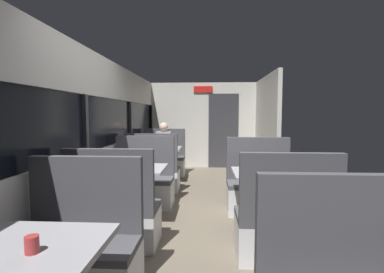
{
  "coord_description": "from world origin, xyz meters",
  "views": [
    {
      "loc": [
        0.12,
        -3.5,
        1.45
      ],
      "look_at": [
        -0.25,
        3.19,
        0.92
      ],
      "focal_mm": 26.41,
      "sensor_mm": 36.0,
      "label": 1
    }
  ],
  "objects_px": {
    "dining_table_rear_aisle": "(270,180)",
    "coffee_cup_secondary": "(32,245)",
    "coffee_cup_primary": "(157,145)",
    "bench_rear_aisle_facing_entry": "(259,190)",
    "bench_mid_window_facing_end": "(114,217)",
    "bench_far_window_facing_entry": "(165,161)",
    "bench_near_window_facing_entry": "(79,255)",
    "bench_mid_window_facing_entry": "(143,185)",
    "dining_table_mid_window": "(131,175)",
    "seated_passenger": "(164,153)",
    "dining_table_far_window": "(160,152)",
    "bench_rear_aisle_facing_end": "(285,227)",
    "bench_far_window_facing_end": "(154,174)",
    "dining_table_near_window": "(19,264)"
  },
  "relations": [
    {
      "from": "coffee_cup_primary",
      "to": "bench_rear_aisle_facing_entry",
      "type": "bearing_deg",
      "value": -43.51
    },
    {
      "from": "bench_rear_aisle_facing_entry",
      "to": "bench_mid_window_facing_entry",
      "type": "bearing_deg",
      "value": 173.62
    },
    {
      "from": "dining_table_mid_window",
      "to": "coffee_cup_secondary",
      "type": "height_order",
      "value": "coffee_cup_secondary"
    },
    {
      "from": "bench_mid_window_facing_entry",
      "to": "bench_rear_aisle_facing_end",
      "type": "bearing_deg",
      "value": -41.77
    },
    {
      "from": "bench_far_window_facing_end",
      "to": "coffee_cup_secondary",
      "type": "relative_size",
      "value": 12.22
    },
    {
      "from": "dining_table_mid_window",
      "to": "bench_mid_window_facing_entry",
      "type": "relative_size",
      "value": 0.82
    },
    {
      "from": "bench_mid_window_facing_entry",
      "to": "dining_table_far_window",
      "type": "xyz_separation_m",
      "value": [
        0.0,
        1.55,
        0.31
      ]
    },
    {
      "from": "bench_far_window_facing_entry",
      "to": "seated_passenger",
      "type": "relative_size",
      "value": 0.87
    },
    {
      "from": "bench_rear_aisle_facing_entry",
      "to": "bench_rear_aisle_facing_end",
      "type": "bearing_deg",
      "value": -90.0
    },
    {
      "from": "bench_rear_aisle_facing_end",
      "to": "dining_table_rear_aisle",
      "type": "bearing_deg",
      "value": 90.0
    },
    {
      "from": "bench_mid_window_facing_end",
      "to": "dining_table_rear_aisle",
      "type": "distance_m",
      "value": 1.88
    },
    {
      "from": "bench_near_window_facing_entry",
      "to": "bench_rear_aisle_facing_end",
      "type": "relative_size",
      "value": 1.0
    },
    {
      "from": "bench_rear_aisle_facing_entry",
      "to": "coffee_cup_primary",
      "type": "bearing_deg",
      "value": 136.49
    },
    {
      "from": "bench_rear_aisle_facing_end",
      "to": "bench_rear_aisle_facing_entry",
      "type": "bearing_deg",
      "value": 90.0
    },
    {
      "from": "bench_mid_window_facing_end",
      "to": "bench_far_window_facing_entry",
      "type": "bearing_deg",
      "value": 90.0
    },
    {
      "from": "dining_table_rear_aisle",
      "to": "coffee_cup_primary",
      "type": "relative_size",
      "value": 10.0
    },
    {
      "from": "dining_table_rear_aisle",
      "to": "coffee_cup_secondary",
      "type": "height_order",
      "value": "coffee_cup_secondary"
    },
    {
      "from": "bench_rear_aisle_facing_end",
      "to": "bench_rear_aisle_facing_entry",
      "type": "distance_m",
      "value": 1.4
    },
    {
      "from": "bench_mid_window_facing_end",
      "to": "seated_passenger",
      "type": "bearing_deg",
      "value": 90.0
    },
    {
      "from": "dining_table_rear_aisle",
      "to": "seated_passenger",
      "type": "bearing_deg",
      "value": 120.16
    },
    {
      "from": "bench_mid_window_facing_entry",
      "to": "seated_passenger",
      "type": "xyz_separation_m",
      "value": [
        0.0,
        2.18,
        0.21
      ]
    },
    {
      "from": "dining_table_near_window",
      "to": "coffee_cup_secondary",
      "type": "relative_size",
      "value": 10.0
    },
    {
      "from": "dining_table_rear_aisle",
      "to": "coffee_cup_secondary",
      "type": "relative_size",
      "value": 10.0
    },
    {
      "from": "coffee_cup_primary",
      "to": "bench_mid_window_facing_end",
      "type": "bearing_deg",
      "value": -88.68
    },
    {
      "from": "dining_table_mid_window",
      "to": "coffee_cup_secondary",
      "type": "xyz_separation_m",
      "value": [
        0.12,
        -2.32,
        0.15
      ]
    },
    {
      "from": "bench_far_window_facing_entry",
      "to": "bench_rear_aisle_facing_end",
      "type": "xyz_separation_m",
      "value": [
        1.79,
        -3.85,
        0.0
      ]
    },
    {
      "from": "bench_far_window_facing_entry",
      "to": "coffee_cup_secondary",
      "type": "distance_m",
      "value": 5.29
    },
    {
      "from": "bench_far_window_facing_end",
      "to": "bench_mid_window_facing_end",
      "type": "bearing_deg",
      "value": -90.0
    },
    {
      "from": "seated_passenger",
      "to": "bench_mid_window_facing_end",
      "type": "bearing_deg",
      "value": -90.0
    },
    {
      "from": "bench_far_window_facing_entry",
      "to": "dining_table_rear_aisle",
      "type": "distance_m",
      "value": 3.64
    },
    {
      "from": "bench_near_window_facing_entry",
      "to": "coffee_cup_primary",
      "type": "relative_size",
      "value": 12.22
    },
    {
      "from": "dining_table_mid_window",
      "to": "coffee_cup_primary",
      "type": "bearing_deg",
      "value": 91.72
    },
    {
      "from": "bench_mid_window_facing_end",
      "to": "dining_table_far_window",
      "type": "relative_size",
      "value": 1.22
    },
    {
      "from": "bench_near_window_facing_entry",
      "to": "bench_far_window_facing_entry",
      "type": "distance_m",
      "value": 4.51
    },
    {
      "from": "dining_table_far_window",
      "to": "dining_table_mid_window",
      "type": "bearing_deg",
      "value": -90.0
    },
    {
      "from": "dining_table_near_window",
      "to": "coffee_cup_secondary",
      "type": "xyz_separation_m",
      "value": [
        0.12,
        -0.07,
        0.15
      ]
    },
    {
      "from": "dining_table_near_window",
      "to": "bench_far_window_facing_entry",
      "type": "relative_size",
      "value": 0.82
    },
    {
      "from": "dining_table_rear_aisle",
      "to": "bench_far_window_facing_entry",
      "type": "bearing_deg",
      "value": 119.59
    },
    {
      "from": "dining_table_far_window",
      "to": "bench_rear_aisle_facing_entry",
      "type": "distance_m",
      "value": 2.53
    },
    {
      "from": "bench_mid_window_facing_entry",
      "to": "bench_far_window_facing_entry",
      "type": "relative_size",
      "value": 1.0
    },
    {
      "from": "dining_table_rear_aisle",
      "to": "coffee_cup_secondary",
      "type": "xyz_separation_m",
      "value": [
        -1.67,
        -2.12,
        0.15
      ]
    },
    {
      "from": "bench_far_window_facing_entry",
      "to": "bench_near_window_facing_entry",
      "type": "bearing_deg",
      "value": -90.0
    },
    {
      "from": "dining_table_mid_window",
      "to": "dining_table_rear_aisle",
      "type": "bearing_deg",
      "value": -6.38
    },
    {
      "from": "coffee_cup_primary",
      "to": "bench_mid_window_facing_entry",
      "type": "bearing_deg",
      "value": -87.51
    },
    {
      "from": "bench_far_window_facing_end",
      "to": "dining_table_near_window",
      "type": "bearing_deg",
      "value": -90.0
    },
    {
      "from": "bench_near_window_facing_entry",
      "to": "dining_table_rear_aisle",
      "type": "bearing_deg",
      "value": 37.09
    },
    {
      "from": "bench_far_window_facing_entry",
      "to": "coffee_cup_primary",
      "type": "relative_size",
      "value": 12.22
    },
    {
      "from": "dining_table_mid_window",
      "to": "bench_rear_aisle_facing_entry",
      "type": "distance_m",
      "value": 1.88
    },
    {
      "from": "bench_mid_window_facing_entry",
      "to": "bench_far_window_facing_entry",
      "type": "height_order",
      "value": "same"
    },
    {
      "from": "bench_mid_window_facing_entry",
      "to": "bench_rear_aisle_facing_entry",
      "type": "bearing_deg",
      "value": -6.38
    }
  ]
}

